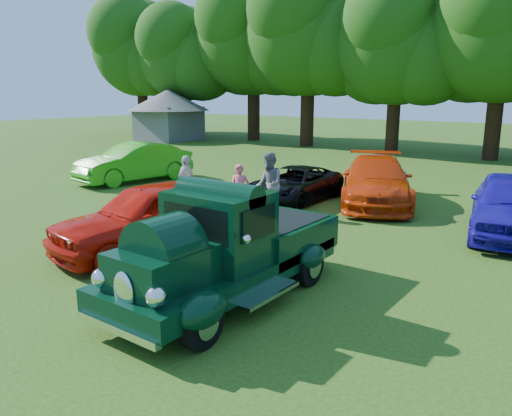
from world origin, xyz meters
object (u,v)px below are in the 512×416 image
Objects in this scene: spectator_white at (186,183)px; back_car_orange at (376,181)px; hero_pickup at (228,251)px; gazebo at (168,109)px; red_convertible at (152,216)px; spectator_pink at (240,191)px; back_car_lime at (134,162)px; back_car_black at (294,185)px; spectator_grey at (269,184)px; back_car_blue at (512,205)px.

back_car_orange is at bearing -62.53° from spectator_white.
hero_pickup is 0.95× the size of back_car_orange.
gazebo is (-22.49, 12.14, 1.62)m from back_car_orange.
spectator_white is (-2.30, 3.52, 0.05)m from red_convertible.
spectator_pink is (-0.28, 3.71, -0.02)m from red_convertible.
hero_pickup is 1.05× the size of back_car_lime.
hero_pickup is 3.20× the size of spectator_pink.
back_car_black is 2.87m from spectator_pink.
spectator_grey is at bearing -85.50° from spectator_white.
back_car_black is 0.80× the size of back_car_orange.
back_car_lime is at bearing 166.28° from back_car_orange.
back_car_blue is at bearing 54.42° from red_convertible.
back_car_lime reaches higher than back_car_orange.
spectator_pink is 2.03m from spectator_white.
hero_pickup is 13.06m from back_car_lime.
gazebo is at bearing 145.59° from red_convertible.
spectator_grey reaches higher than back_car_lime.
spectator_pink is at bearing -39.30° from gazebo.
red_convertible reaches higher than back_car_black.
back_car_blue is (6.77, -0.15, 0.22)m from back_car_black.
back_car_blue is at bearing 57.90° from spectator_grey.
back_car_lime is 0.76× the size of gazebo.
spectator_grey is 1.10× the size of spectator_white.
red_convertible is at bearing -90.81° from back_car_black.
spectator_grey is (7.96, -1.47, 0.15)m from back_car_lime.
spectator_white is (-2.02, -0.19, 0.07)m from spectator_pink.
back_car_black is at bearing 14.04° from back_car_lime.
gazebo is (-23.51, 21.17, 1.53)m from hero_pickup.
back_car_blue is 2.76× the size of spectator_white.
back_car_lime is at bearing -149.20° from spectator_grey.
back_car_orange reaches higher than back_car_black.
spectator_grey is at bearing 25.64° from spectator_pink.
back_car_lime is (-10.97, 7.08, -0.07)m from hero_pickup.
red_convertible is 2.52× the size of spectator_grey.
back_car_black is 2.12m from spectator_grey.
back_car_black is at bearing 142.04° from spectator_grey.
back_car_black is at bearing 101.68° from red_convertible.
spectator_white is 24.47m from gazebo.
back_car_orange is (9.95, 1.95, -0.02)m from back_car_lime.
spectator_grey is (-1.99, -3.42, 0.18)m from back_car_orange.
back_car_black is at bearing 167.22° from back_car_blue.
spectator_grey is 0.30× the size of gazebo.
spectator_grey reaches higher than spectator_white.
spectator_pink is at bearing 126.29° from hero_pickup.
spectator_white is at bearing -117.44° from spectator_grey.
hero_pickup is 1.07× the size of back_car_blue.
hero_pickup is 8.39m from back_car_black.
spectator_grey reaches higher than spectator_pink.
gazebo reaches higher than spectator_grey.
hero_pickup is at bearing -20.43° from spectator_grey.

